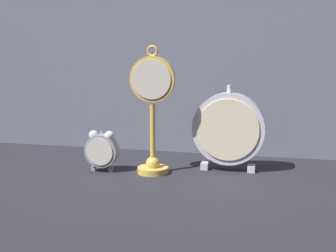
{
  "coord_description": "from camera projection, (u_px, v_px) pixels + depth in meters",
  "views": [
    {
      "loc": [
        0.28,
        -1.1,
        0.33
      ],
      "look_at": [
        0.0,
        0.08,
        0.12
      ],
      "focal_mm": 50.0,
      "sensor_mm": 36.0,
      "label": 1
    }
  ],
  "objects": [
    {
      "name": "ground_plane",
      "position": [
        161.0,
        180.0,
        1.18
      ],
      "size": [
        4.0,
        4.0,
        0.0
      ],
      "primitive_type": "plane",
      "color": "#232328"
    },
    {
      "name": "mantel_clock_silver",
      "position": [
        229.0,
        129.0,
        1.25
      ],
      "size": [
        0.19,
        0.04,
        0.23
      ],
      "color": "silver",
      "rests_on": "ground_plane"
    },
    {
      "name": "alarm_clock_twin_bell",
      "position": [
        102.0,
        149.0,
        1.25
      ],
      "size": [
        0.09,
        0.03,
        0.11
      ],
      "color": "gray",
      "rests_on": "ground_plane"
    },
    {
      "name": "fabric_backdrop_drape",
      "position": [
        187.0,
        40.0,
        1.43
      ],
      "size": [
        1.41,
        0.01,
        0.7
      ],
      "primitive_type": "cube",
      "color": "slate",
      "rests_on": "ground_plane"
    },
    {
      "name": "pocket_watch_on_stand",
      "position": [
        152.0,
        112.0,
        1.21
      ],
      "size": [
        0.12,
        0.08,
        0.34
      ],
      "color": "gold",
      "rests_on": "ground_plane"
    }
  ]
}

